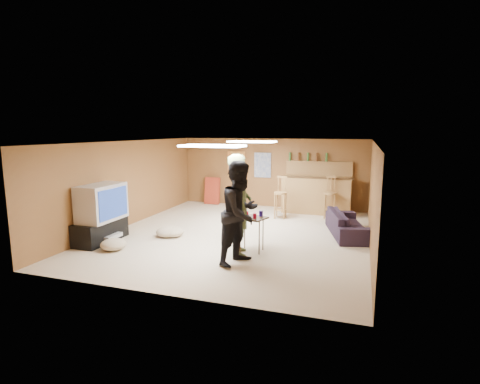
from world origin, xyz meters
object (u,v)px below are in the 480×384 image
(person_black, at_px, (241,213))
(tray_table, at_px, (252,234))
(sofa, at_px, (348,224))
(bar_counter, at_px, (316,195))
(person_olive, at_px, (239,205))
(tv_body, at_px, (102,202))

(person_black, height_order, tray_table, person_black)
(sofa, relative_size, tray_table, 2.64)
(bar_counter, relative_size, tray_table, 2.76)
(sofa, height_order, tray_table, tray_table)
(bar_counter, relative_size, person_black, 1.04)
(person_black, bearing_deg, sofa, -15.78)
(person_olive, distance_m, person_black, 0.53)
(bar_counter, height_order, person_olive, person_olive)
(person_olive, xyz_separation_m, person_black, (0.19, -0.49, -0.04))
(tray_table, bearing_deg, bar_counter, 78.51)
(bar_counter, distance_m, tray_table, 4.13)
(sofa, bearing_deg, tv_body, 99.42)
(bar_counter, distance_m, person_olive, 4.42)
(tv_body, height_order, tray_table, tv_body)
(tv_body, bearing_deg, bar_counter, 47.00)
(person_olive, distance_m, tray_table, 0.71)
(bar_counter, bearing_deg, person_black, -99.84)
(sofa, bearing_deg, person_black, 130.32)
(person_olive, bearing_deg, sofa, -64.91)
(tv_body, relative_size, person_olive, 0.55)
(tv_body, xyz_separation_m, person_black, (3.32, -0.32, 0.06))
(person_olive, height_order, sofa, person_olive)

